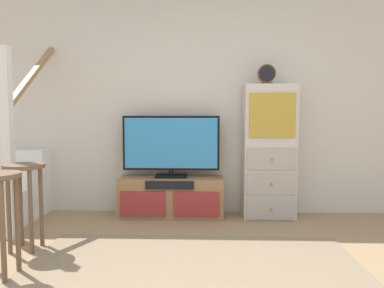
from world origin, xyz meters
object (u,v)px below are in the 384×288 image
at_px(media_console, 171,197).
at_px(television, 171,145).
at_px(side_cabinet, 269,152).
at_px(desk_clock, 267,75).
at_px(bar_stool_far, 25,187).

height_order(media_console, television, television).
xyz_separation_m(media_console, side_cabinet, (1.12, 0.01, 0.53)).
bearing_deg(side_cabinet, television, 179.30).
bearing_deg(desk_clock, media_console, 179.75).
height_order(television, bar_stool_far, television).
bearing_deg(desk_clock, side_cabinet, 20.15).
distance_m(television, bar_stool_far, 1.61).
bearing_deg(television, side_cabinet, -0.70).
height_order(media_console, desk_clock, desk_clock).
bearing_deg(bar_stool_far, media_console, 42.24).
distance_m(television, desk_clock, 1.34).
relative_size(television, bar_stool_far, 1.49).
bearing_deg(television, desk_clock, -1.52).
bearing_deg(media_console, desk_clock, -0.25).
bearing_deg(television, media_console, -90.00).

